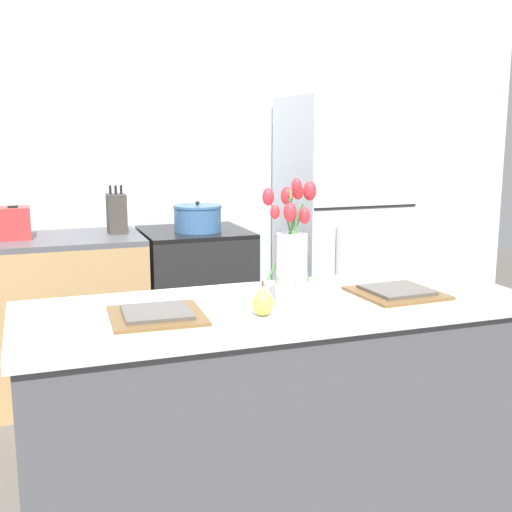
{
  "coord_description": "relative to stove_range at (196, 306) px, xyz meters",
  "views": [
    {
      "loc": [
        -0.81,
        -2.01,
        1.47
      ],
      "look_at": [
        0.0,
        0.25,
        1.01
      ],
      "focal_mm": 45.0,
      "sensor_mm": 36.0,
      "label": 1
    }
  ],
  "objects": [
    {
      "name": "flower_vase",
      "position": [
        -0.06,
        -1.6,
        0.6
      ],
      "size": [
        0.18,
        0.16,
        0.44
      ],
      "color": "silver",
      "rests_on": "kitchen_island"
    },
    {
      "name": "refrigerator",
      "position": [
        0.95,
        0.0,
        0.39
      ],
      "size": [
        0.68,
        0.67,
        1.69
      ],
      "color": "silver",
      "rests_on": "ground_plane"
    },
    {
      "name": "back_wall",
      "position": [
        -0.1,
        0.4,
        0.89
      ],
      "size": [
        5.2,
        0.08,
        2.7
      ],
      "color": "silver",
      "rests_on": "ground_plane"
    },
    {
      "name": "plate_setting_right",
      "position": [
        0.34,
        -1.64,
        0.44
      ],
      "size": [
        0.31,
        0.31,
        0.02
      ],
      "color": "brown",
      "rests_on": "kitchen_island"
    },
    {
      "name": "plate_setting_left",
      "position": [
        -0.54,
        -1.64,
        0.44
      ],
      "size": [
        0.31,
        0.31,
        0.02
      ],
      "color": "brown",
      "rests_on": "kitchen_island"
    },
    {
      "name": "knife_block",
      "position": [
        -0.44,
        0.04,
        0.57
      ],
      "size": [
        0.1,
        0.14,
        0.27
      ],
      "color": "#3D3833",
      "rests_on": "back_counter"
    },
    {
      "name": "cooking_pot",
      "position": [
        0.01,
        -0.05,
        0.53
      ],
      "size": [
        0.28,
        0.28,
        0.18
      ],
      "color": "#386093",
      "rests_on": "stove_range"
    },
    {
      "name": "pear_figurine",
      "position": [
        -0.22,
        -1.73,
        0.48
      ],
      "size": [
        0.07,
        0.07,
        0.11
      ],
      "color": "#E5CC4C",
      "rests_on": "kitchen_island"
    },
    {
      "name": "kitchen_island",
      "position": [
        -0.1,
        -1.6,
        -0.01
      ],
      "size": [
        1.8,
        0.66,
        0.89
      ],
      "color": "#4C4C51",
      "rests_on": "ground_plane"
    },
    {
      "name": "toaster",
      "position": [
        -1.03,
        0.02,
        0.54
      ],
      "size": [
        0.28,
        0.18,
        0.17
      ],
      "color": "red",
      "rests_on": "back_counter"
    },
    {
      "name": "stove_range",
      "position": [
        0.0,
        0.0,
        0.0
      ],
      "size": [
        0.6,
        0.61,
        0.92
      ],
      "color": "black",
      "rests_on": "ground_plane"
    }
  ]
}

